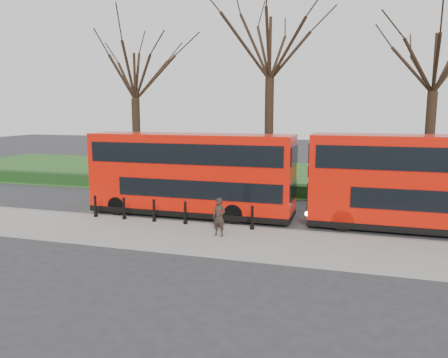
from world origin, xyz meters
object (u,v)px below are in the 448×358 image
(bollard_row, at_px, (169,212))
(bus_lead, at_px, (191,175))
(pedestrian, at_px, (219,217))
(bus_rear, at_px, (434,184))

(bollard_row, bearing_deg, bus_lead, 85.36)
(bus_lead, bearing_deg, pedestrian, -53.91)
(bollard_row, xyz_separation_m, pedestrian, (2.82, -1.35, 0.29))
(bollard_row, xyz_separation_m, bus_lead, (0.18, 2.27, 1.42))
(bus_rear, xyz_separation_m, pedestrian, (-8.55, -3.78, -1.18))
(bus_rear, bearing_deg, bus_lead, -179.16)
(bollard_row, bearing_deg, pedestrian, -25.60)
(bus_lead, relative_size, bus_rear, 0.98)
(bus_lead, relative_size, pedestrian, 6.54)
(bus_lead, bearing_deg, bollard_row, -94.64)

